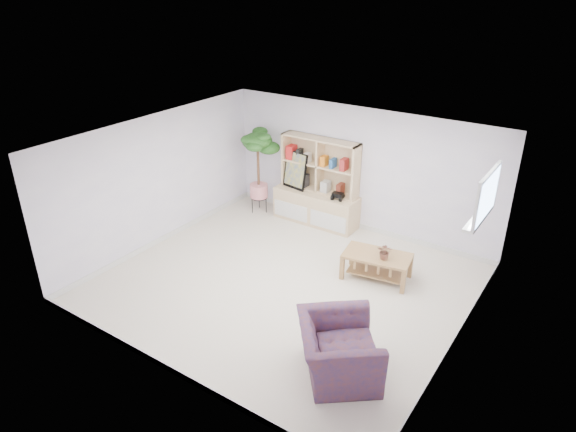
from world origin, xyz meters
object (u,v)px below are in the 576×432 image
Objects in this scene: storage_unit at (317,182)px; armchair at (338,347)px; floor_tree at (258,172)px; coffee_table at (376,266)px.

armchair is (2.46, -3.55, -0.46)m from storage_unit.
coffee_table is at bearing -17.89° from floor_tree.
floor_tree is at bearing 152.73° from coffee_table.
coffee_table is 0.61× the size of floor_tree.
storage_unit is at bearing -3.80° from armchair.
storage_unit is 4.34m from armchair.
storage_unit reaches higher than armchair.
storage_unit is 0.97× the size of floor_tree.
armchair is at bearing -55.22° from storage_unit.
storage_unit is at bearing 10.12° from floor_tree.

